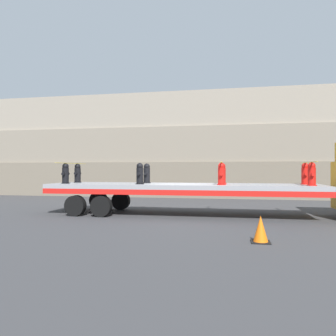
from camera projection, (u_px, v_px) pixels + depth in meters
ground_plane at (182, 215)px, 13.03m from camera, size 120.00×120.00×0.00m
rock_cliff at (202, 145)px, 22.02m from camera, size 60.00×3.30×6.87m
flatbed_trailer at (170, 189)px, 13.12m from camera, size 10.69×2.55×1.23m
fire_hydrant_black_near_0 at (65, 174)px, 13.41m from camera, size 0.34×0.48×0.83m
fire_hydrant_black_far_0 at (78, 173)px, 14.47m from camera, size 0.34×0.48×0.83m
fire_hydrant_black_near_1 at (140, 174)px, 12.81m from camera, size 0.34×0.48×0.83m
fire_hydrant_black_far_1 at (147, 174)px, 13.86m from camera, size 0.34×0.48×0.83m
fire_hydrant_red_near_2 at (222, 174)px, 12.20m from camera, size 0.34×0.48×0.83m
fire_hydrant_red_far_2 at (222, 174)px, 13.26m from camera, size 0.34×0.48×0.83m
fire_hydrant_red_near_3 at (312, 174)px, 11.60m from camera, size 0.34×0.48×0.83m
fire_hydrant_red_far_3 at (305, 174)px, 12.66m from camera, size 0.34×0.48×0.83m
cargo_strap_rear at (72, 163)px, 13.94m from camera, size 0.05×2.65×0.01m
cargo_strap_middle at (222, 163)px, 12.73m from camera, size 0.05×2.65×0.01m
cargo_strap_front at (308, 162)px, 12.13m from camera, size 0.05×2.65×0.01m
traffic_cone at (261, 229)px, 8.08m from camera, size 0.47×0.47×0.66m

